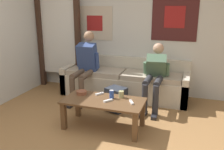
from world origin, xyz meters
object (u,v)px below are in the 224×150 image
backpack (116,100)px  game_controller_far_center (100,94)px  person_seated_adult (85,63)px  game_controller_near_right (131,102)px  couch (124,82)px  person_seated_teen (155,73)px  ceramic_bowl (82,92)px  pillar_candle (121,94)px  coffee_table (104,105)px  drink_can_blue (112,94)px  game_controller_near_left (108,101)px

backpack → game_controller_far_center: 0.52m
person_seated_adult → game_controller_near_right: 1.55m
couch → backpack: couch is taller
couch → person_seated_teen: 0.81m
couch → game_controller_far_center: size_ratio=17.79×
person_seated_adult → backpack: size_ratio=3.14×
person_seated_teen → game_controller_far_center: person_seated_teen is taller
backpack → game_controller_far_center: size_ratio=2.94×
backpack → ceramic_bowl: (-0.39, -0.53, 0.27)m
couch → backpack: 0.75m
backpack → ceramic_bowl: ceramic_bowl is taller
backpack → pillar_candle: 0.59m
coffee_table → drink_can_blue: 0.19m
coffee_table → game_controller_far_center: size_ratio=8.49×
couch → ceramic_bowl: (-0.32, -1.26, 0.19)m
game_controller_near_left → pillar_candle: bearing=57.1°
drink_can_blue → game_controller_near_left: size_ratio=0.91×
person_seated_adult → backpack: person_seated_adult is taller
couch → coffee_table: size_ratio=2.09×
pillar_candle → game_controller_near_right: bearing=-39.4°
person_seated_adult → game_controller_far_center: person_seated_adult is taller
ceramic_bowl → game_controller_far_center: ceramic_bowl is taller
game_controller_far_center → person_seated_adult: bearing=126.5°
person_seated_teen → person_seated_adult: bearing=-179.3°
person_seated_teen → game_controller_near_right: 1.04m
coffee_table → couch: bearing=93.2°
person_seated_teen → backpack: bearing=-146.0°
backpack → game_controller_near_left: size_ratio=3.01×
person_seated_teen → game_controller_far_center: size_ratio=7.94×
coffee_table → game_controller_near_left: 0.12m
person_seated_adult → pillar_candle: 1.29m
couch → person_seated_adult: bearing=-151.9°
person_seated_teen → coffee_table: bearing=-118.9°
ceramic_bowl → game_controller_near_right: 0.82m
ceramic_bowl → game_controller_far_center: bearing=17.4°
coffee_table → game_controller_far_center: 0.25m
pillar_candle → game_controller_near_left: bearing=-122.9°
pillar_candle → game_controller_far_center: size_ratio=0.81×
game_controller_near_left → game_controller_far_center: size_ratio=0.98×
pillar_candle → game_controller_near_left: size_ratio=0.83×
coffee_table → drink_can_blue: drink_can_blue is taller
couch → game_controller_far_center: (-0.06, -1.18, 0.17)m
couch → person_seated_adult: (-0.67, -0.36, 0.42)m
game_controller_near_left → game_controller_far_center: same height
drink_can_blue → game_controller_near_right: bearing=-15.1°
couch → game_controller_near_right: (0.49, -1.36, 0.17)m
game_controller_near_left → couch: bearing=96.4°
person_seated_teen → pillar_candle: (-0.35, -0.86, -0.13)m
pillar_candle → game_controller_near_left: 0.25m
backpack → game_controller_near_right: size_ratio=2.86×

